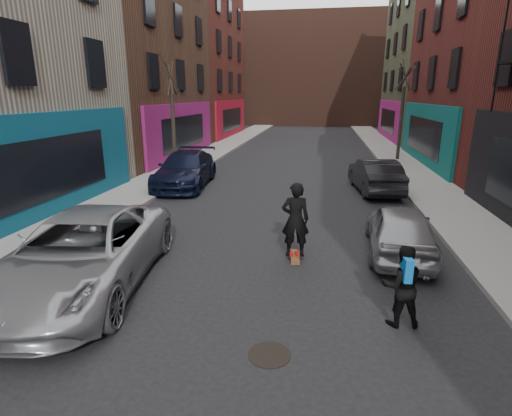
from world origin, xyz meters
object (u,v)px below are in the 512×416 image
(tree_right_far, at_px, (403,103))
(parked_right_end, at_px, (375,175))
(skateboard, at_px, (294,257))
(skateboarder, at_px, (295,220))
(pedestrian, at_px, (401,285))
(parked_right_far, at_px, (400,229))
(parked_left_end, at_px, (185,169))
(manhole, at_px, (269,355))
(tree_left_far, at_px, (172,108))
(parked_left_far, at_px, (83,253))

(tree_right_far, height_order, parked_right_end, tree_right_far)
(skateboard, bearing_deg, skateboarder, -8.30)
(parked_right_end, height_order, pedestrian, pedestrian)
(skateboard, distance_m, pedestrian, 3.49)
(parked_right_far, height_order, parked_right_end, parked_right_end)
(tree_right_far, bearing_deg, parked_left_end, -140.25)
(pedestrian, bearing_deg, manhole, 24.44)
(skateboard, bearing_deg, manhole, -99.92)
(skateboard, xyz_separation_m, skateboarder, (0.00, 0.00, 1.00))
(tree_right_far, bearing_deg, parked_right_end, -105.47)
(parked_left_end, xyz_separation_m, pedestrian, (7.60, -10.36, 0.01))
(parked_left_end, height_order, pedestrian, parked_left_end)
(skateboard, height_order, manhole, skateboard)
(parked_right_end, bearing_deg, parked_right_far, 81.13)
(tree_right_far, bearing_deg, manhole, -104.66)
(skateboarder, bearing_deg, tree_right_far, -115.92)
(skateboarder, bearing_deg, skateboard, -8.30)
(tree_left_far, relative_size, skateboard, 8.12)
(tree_left_far, relative_size, parked_left_far, 1.13)
(tree_left_far, xyz_separation_m, parked_right_far, (9.78, -9.81, -2.71))
(parked_left_far, xyz_separation_m, manhole, (4.25, -1.71, -0.79))
(parked_left_far, distance_m, parked_right_far, 7.69)
(tree_right_far, xyz_separation_m, parked_right_far, (-2.62, -15.81, -2.86))
(skateboarder, bearing_deg, tree_left_far, -64.51)
(parked_right_end, xyz_separation_m, skateboarder, (-2.86, -7.89, 0.34))
(parked_left_end, xyz_separation_m, parked_right_end, (8.38, 0.24, -0.06))
(tree_right_far, xyz_separation_m, skateboard, (-5.28, -16.63, -3.48))
(tree_left_far, distance_m, parked_right_far, 14.12)
(parked_right_far, height_order, manhole, parked_right_far)
(tree_left_far, bearing_deg, parked_right_far, -45.09)
(tree_right_far, distance_m, parked_right_end, 9.50)
(parked_left_end, relative_size, pedestrian, 3.47)
(tree_right_far, distance_m, manhole, 21.61)
(parked_left_far, relative_size, manhole, 8.20)
(parked_left_end, distance_m, parked_right_far, 10.66)
(parked_left_far, relative_size, pedestrian, 3.75)
(parked_left_far, relative_size, parked_right_far, 1.46)
(tree_left_far, height_order, parked_right_far, tree_left_far)
(parked_left_far, height_order, pedestrian, parked_left_far)
(parked_left_end, bearing_deg, tree_right_far, 34.88)
(manhole, bearing_deg, pedestrian, 30.35)
(skateboarder, bearing_deg, parked_right_far, -171.23)
(parked_right_end, distance_m, skateboarder, 8.40)
(skateboard, relative_size, skateboarder, 0.42)
(parked_left_far, xyz_separation_m, parked_right_far, (7.03, 3.10, -0.13))
(parked_right_far, distance_m, parked_right_end, 7.07)
(tree_right_far, relative_size, parked_left_end, 1.28)
(parked_right_far, bearing_deg, pedestrian, 84.49)
(tree_right_far, relative_size, skateboard, 8.50)
(skateboarder, height_order, manhole, skateboarder)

